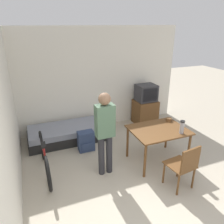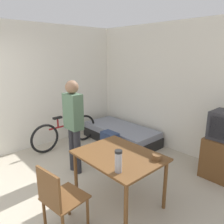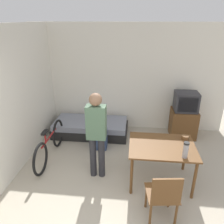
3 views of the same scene
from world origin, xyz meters
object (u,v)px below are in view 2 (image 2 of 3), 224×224
at_px(dining_table, 119,160).
at_px(mate_bowl, 157,157).
at_px(daybed, 121,134).
at_px(bicycle, 66,132).
at_px(person_standing, 74,121).
at_px(thermos_flask, 118,160).
at_px(backpack, 110,143).
at_px(wooden_chair, 58,197).

distance_m(dining_table, mate_bowl, 0.52).
xyz_separation_m(daybed, bicycle, (-0.64, -1.14, 0.15)).
xyz_separation_m(person_standing, thermos_flask, (1.46, -0.34, -0.06)).
bearing_deg(backpack, dining_table, -37.09).
bearing_deg(dining_table, bicycle, 167.86).
relative_size(dining_table, mate_bowl, 9.32).
distance_m(daybed, thermos_flask, 2.81).
distance_m(daybed, mate_bowl, 2.51).
relative_size(dining_table, wooden_chair, 1.29).
height_order(daybed, wooden_chair, wooden_chair).
bearing_deg(dining_table, thermos_flask, -45.13).
xyz_separation_m(bicycle, thermos_flask, (2.55, -0.80, 0.57)).
distance_m(daybed, bicycle, 1.31).
bearing_deg(person_standing, dining_table, -1.32).
height_order(bicycle, thermos_flask, thermos_flask).
bearing_deg(dining_table, backpack, 142.91).
xyz_separation_m(daybed, mate_bowl, (2.03, -1.36, 0.61)).
distance_m(person_standing, thermos_flask, 1.50).
bearing_deg(wooden_chair, bicycle, 147.64).
distance_m(wooden_chair, mate_bowl, 1.29).
bearing_deg(wooden_chair, mate_bowl, 67.56).
height_order(person_standing, mate_bowl, person_standing).
bearing_deg(wooden_chair, dining_table, 86.75).
relative_size(person_standing, thermos_flask, 6.13).
relative_size(wooden_chair, thermos_flask, 3.27).
height_order(dining_table, wooden_chair, wooden_chair).
bearing_deg(mate_bowl, thermos_flask, -101.40).
height_order(wooden_chair, mate_bowl, wooden_chair).
relative_size(daybed, thermos_flask, 6.95).
xyz_separation_m(dining_table, person_standing, (-1.15, 0.03, 0.30)).
bearing_deg(daybed, thermos_flask, -45.35).
height_order(daybed, backpack, backpack).
bearing_deg(daybed, person_standing, -74.25).
xyz_separation_m(daybed, wooden_chair, (1.55, -2.52, 0.32)).
height_order(person_standing, backpack, person_standing).
xyz_separation_m(dining_table, bicycle, (-2.24, 0.48, -0.33)).
xyz_separation_m(dining_table, backpack, (-1.28, 0.97, -0.43)).
bearing_deg(backpack, mate_bowl, -22.45).
relative_size(daybed, mate_bowl, 15.38).
bearing_deg(bicycle, person_standing, -22.67).
relative_size(dining_table, person_standing, 0.69).
distance_m(daybed, person_standing, 1.83).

